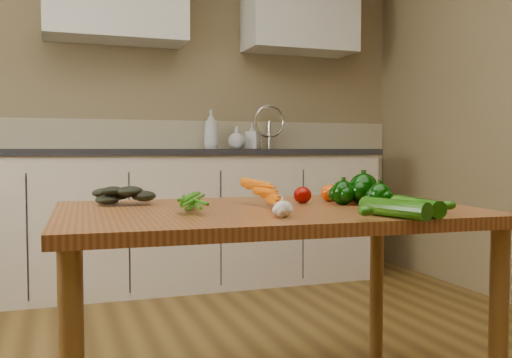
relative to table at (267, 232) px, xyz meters
The scene contains 17 objects.
room 0.64m from the table, 164.60° to the right, with size 4.04×5.04×2.64m.
counter_run 1.98m from the table, 88.57° to the left, with size 2.84×0.64×1.14m.
table is the anchor object (origin of this frame).
soap_bottle_a 2.20m from the table, 79.88° to the left, with size 0.10×0.11×0.27m, color silver.
soap_bottle_b 2.28m from the table, 72.23° to the left, with size 0.08×0.09×0.18m, color silver.
soap_bottle_c 2.20m from the table, 75.12° to the left, with size 0.12×0.12×0.16m, color silver.
carrot_bunch 0.14m from the table, 168.25° to the left, with size 0.25×0.19×0.07m, color #EC6505, non-canonical shape.
leafy_greens 0.52m from the table, 146.71° to the left, with size 0.19×0.17×0.09m, color black, non-canonical shape.
garlic_bulb 0.29m from the table, 101.02° to the right, with size 0.06×0.06×0.05m, color beige.
pepper_a 0.30m from the table, ahead, with size 0.08×0.08×0.08m, color black.
pepper_b 0.38m from the table, ahead, with size 0.10×0.10×0.10m, color black.
pepper_c 0.38m from the table, 22.72° to the right, with size 0.08×0.08×0.08m, color black.
tomato_a 0.22m from the table, 30.09° to the left, with size 0.06×0.06×0.06m, color #8B0702.
tomato_b 0.34m from the table, 23.95° to the left, with size 0.07×0.07×0.06m, color #D44005.
tomato_c 0.38m from the table, 12.56° to the left, with size 0.06×0.06×0.06m, color #D44005.
zucchini_a 0.49m from the table, 45.04° to the right, with size 0.05×0.05×0.22m, color #154807.
zucchini_b 0.45m from the table, 57.36° to the right, with size 0.05×0.05×0.22m, color #154807.
Camera 1 is at (-0.48, -1.51, 0.90)m, focal length 40.00 mm.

